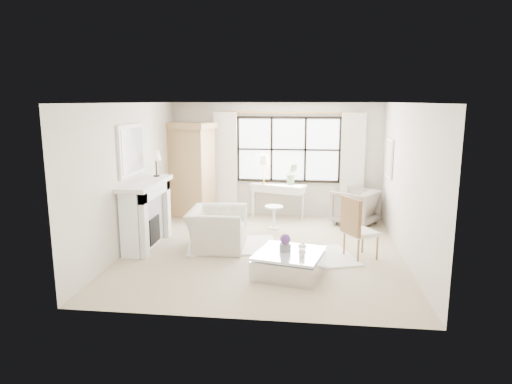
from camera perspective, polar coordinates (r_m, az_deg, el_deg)
floor at (r=8.56m, az=1.00°, el=-7.29°), size 5.50×5.50×0.00m
ceiling at (r=8.11m, az=1.07°, el=11.09°), size 5.50×5.50×0.00m
wall_back at (r=10.94m, az=2.48°, el=4.05°), size 5.00×0.00×5.00m
wall_front at (r=5.56m, az=-1.81°, el=-3.10°), size 5.00×0.00×5.00m
wall_left at (r=8.83m, az=-15.33°, el=1.91°), size 0.00×5.50×5.50m
wall_right at (r=8.36m, az=18.34°, el=1.22°), size 0.00×5.50×5.50m
window_pane at (r=10.87m, az=4.07°, el=5.32°), size 2.40×0.02×1.50m
window_frame at (r=10.86m, az=4.07°, el=5.31°), size 2.50×0.04×1.50m
curtain_rod at (r=10.76m, az=4.12°, el=9.90°), size 3.30×0.04×0.04m
curtain_left at (r=11.01m, az=-3.81°, el=3.48°), size 0.55×0.10×2.47m
curtain_right at (r=10.87m, az=11.95°, el=3.16°), size 0.55×0.10×2.47m
fireplace at (r=8.89m, az=-13.74°, el=-2.57°), size 0.58×1.66×1.26m
mirror_frame at (r=8.76m, az=-15.31°, el=5.07°), size 0.05×1.15×0.95m
mirror_glass at (r=8.75m, az=-15.13°, el=5.07°), size 0.02×1.00×0.80m
art_frame at (r=9.98m, az=16.34°, el=4.06°), size 0.04×0.62×0.82m
art_canvas at (r=9.98m, az=16.23°, el=4.07°), size 0.01×0.52×0.72m
mantel_lamp at (r=9.20m, az=-12.42°, el=4.33°), size 0.22×0.22×0.51m
armoire at (r=10.93m, az=-8.16°, el=2.83°), size 1.29×1.04×2.24m
console_table at (r=10.87m, az=2.76°, el=-1.08°), size 1.38×0.85×0.80m
console_lamp at (r=10.72m, az=0.99°, el=3.95°), size 0.28×0.28×0.69m
orchid_plant at (r=10.75m, az=4.51°, el=2.27°), size 0.29×0.24×0.50m
side_table at (r=9.88m, az=2.26°, el=-2.75°), size 0.40×0.40×0.51m
rug_left at (r=8.81m, az=-3.00°, el=-6.67°), size 1.85×1.46×0.03m
rug_right at (r=8.19m, az=6.60°, el=-8.15°), size 1.85×1.60×0.03m
club_armchair at (r=8.62m, az=-4.89°, el=-4.59°), size 1.05×1.19×0.75m
wingback_chair at (r=10.45m, az=12.30°, el=-1.84°), size 1.20×1.19×0.80m
french_chair at (r=8.28m, az=12.81°, el=-5.98°), size 0.66×0.66×1.08m
coffee_table at (r=7.37m, az=4.18°, el=-8.95°), size 1.20×1.20×0.38m
planter_box at (r=7.32m, az=3.66°, el=-6.95°), size 0.19×0.19×0.12m
planter_flowers at (r=7.28m, az=3.68°, el=-5.89°), size 0.16×0.16×0.16m
pillar_candle at (r=7.11m, az=5.77°, el=-7.55°), size 0.09×0.09×0.12m
coffee_vase at (r=7.43m, az=5.81°, el=-6.66°), size 0.15×0.15×0.14m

